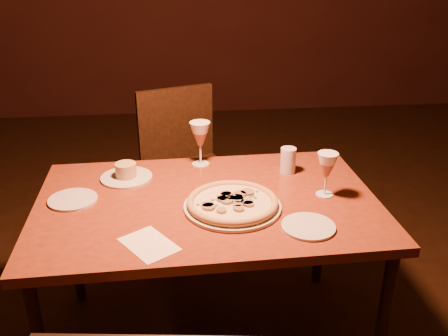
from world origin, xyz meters
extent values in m
cube|color=brown|center=(0.02, 0.15, 0.69)|extent=(1.34, 0.88, 0.04)
cylinder|color=black|center=(-0.60, 0.51, 0.34)|extent=(0.05, 0.05, 0.67)
cylinder|color=black|center=(0.63, -0.20, 0.34)|extent=(0.05, 0.05, 0.67)
cylinder|color=black|center=(0.61, 0.53, 0.34)|extent=(0.05, 0.05, 0.67)
cube|color=black|center=(-0.02, 0.91, 0.47)|extent=(0.55, 0.55, 0.04)
cube|color=black|center=(-0.09, 1.10, 0.70)|extent=(0.42, 0.17, 0.42)
cylinder|color=black|center=(-0.13, 0.69, 0.22)|extent=(0.04, 0.04, 0.45)
cylinder|color=black|center=(-0.25, 1.02, 0.22)|extent=(0.04, 0.04, 0.45)
cylinder|color=black|center=(0.20, 0.80, 0.22)|extent=(0.04, 0.04, 0.45)
cylinder|color=black|center=(0.09, 1.14, 0.22)|extent=(0.04, 0.04, 0.45)
cylinder|color=silver|center=(0.11, 0.07, 0.72)|extent=(0.37, 0.37, 0.01)
cylinder|color=beige|center=(0.11, 0.07, 0.73)|extent=(0.33, 0.33, 0.01)
torus|color=tan|center=(0.11, 0.07, 0.74)|extent=(0.35, 0.35, 0.03)
cylinder|color=silver|center=(-0.31, 0.38, 0.71)|extent=(0.22, 0.22, 0.01)
cylinder|color=tan|center=(-0.31, 0.38, 0.75)|extent=(0.09, 0.09, 0.06)
cylinder|color=silver|center=(0.39, 0.37, 0.77)|extent=(0.07, 0.07, 0.11)
cylinder|color=silver|center=(-0.50, 0.20, 0.71)|extent=(0.19, 0.19, 0.01)
cylinder|color=silver|center=(0.35, -0.10, 0.71)|extent=(0.19, 0.19, 0.01)
cube|color=white|center=(-0.20, -0.14, 0.71)|extent=(0.22, 0.24, 0.00)
camera|label=1|loc=(-0.10, -1.57, 1.62)|focal=40.00mm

